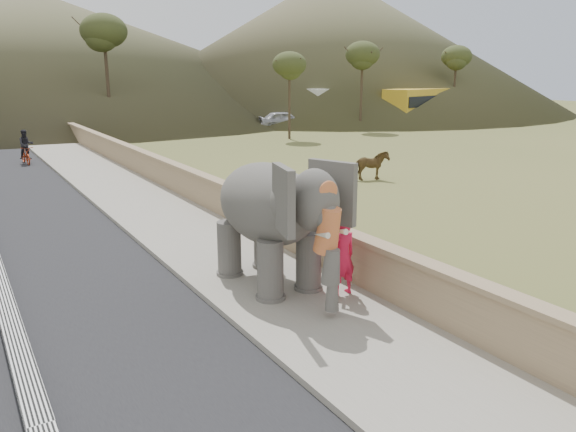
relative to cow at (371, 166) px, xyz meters
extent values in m
plane|color=olive|center=(-9.85, -12.02, -0.63)|extent=(160.00, 160.00, 0.00)
cube|color=#9E9687|center=(-9.85, -2.02, -0.56)|extent=(3.00, 120.00, 0.15)
cube|color=tan|center=(-8.20, -2.02, -0.08)|extent=(0.30, 120.00, 1.10)
imported|color=brown|center=(0.00, 0.00, 0.00)|extent=(1.63, 1.09, 1.26)
imported|color=#A8A9AF|center=(8.27, 21.14, 0.09)|extent=(4.54, 2.86, 1.44)
cube|color=silver|center=(17.00, 23.46, 0.92)|extent=(11.24, 4.04, 3.10)
cube|color=gold|center=(21.78, 18.55, 0.92)|extent=(11.28, 5.13, 3.10)
cone|color=brown|center=(26.15, 39.98, 7.37)|extent=(56.00, 56.00, 16.00)
cone|color=brown|center=(-4.85, 57.98, 6.37)|extent=(80.00, 80.00, 14.00)
imported|color=red|center=(-8.90, -9.97, 0.33)|extent=(0.59, 0.39, 1.62)
imported|color=#982A0D|center=(-12.16, 12.41, -0.18)|extent=(0.74, 1.75, 0.90)
imported|color=black|center=(-12.09, 12.41, 0.36)|extent=(0.77, 0.62, 1.49)
camera|label=1|loc=(-15.38, -18.57, 3.93)|focal=35.00mm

